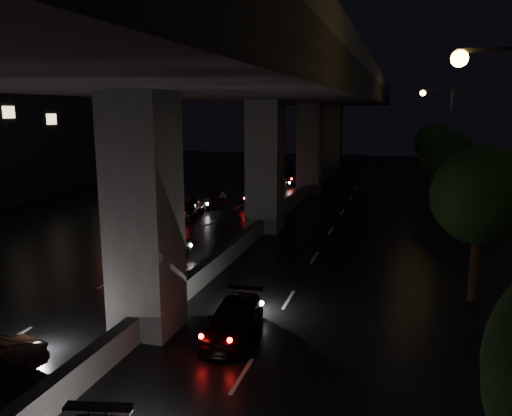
% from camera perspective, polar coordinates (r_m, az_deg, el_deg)
% --- Properties ---
extents(ground, '(120.00, 120.00, 0.00)m').
position_cam_1_polar(ground, '(26.62, -1.85, -4.99)').
color(ground, black).
rests_on(ground, ground).
extents(viaduct, '(12.00, 80.00, 10.50)m').
position_cam_1_polar(viaduct, '(30.37, 1.07, 12.93)').
color(viaduct, '#353538').
rests_on(viaduct, ground).
extents(median_barrier, '(0.45, 70.00, 0.85)m').
position_cam_1_polar(median_barrier, '(31.15, 1.02, -1.78)').
color(median_barrier, '#353538').
rests_on(median_barrier, ground).
extents(building_left, '(12.00, 24.00, 11.00)m').
position_cam_1_polar(building_left, '(52.66, -25.60, 8.01)').
color(building_left, black).
rests_on(building_left, ground).
extents(tree_b, '(3.80, 3.80, 6.12)m').
position_cam_1_polar(tree_b, '(20.75, 24.41, 1.27)').
color(tree_b, black).
rests_on(tree_b, ground).
extents(tree_c, '(3.80, 3.80, 6.12)m').
position_cam_1_polar(tree_c, '(36.54, 21.07, 5.39)').
color(tree_c, black).
rests_on(tree_c, ground).
extents(tree_d, '(3.80, 3.80, 6.12)m').
position_cam_1_polar(tree_d, '(52.46, 19.74, 7.01)').
color(tree_d, black).
rests_on(tree_d, ground).
extents(streetlight_far, '(2.52, 0.44, 9.00)m').
position_cam_1_polar(streetlight_far, '(42.42, 20.55, 8.10)').
color(streetlight_far, '#2D2D33').
rests_on(streetlight_far, ground).
extents(car_3, '(1.86, 3.92, 1.10)m').
position_cam_1_polar(car_3, '(16.98, -2.62, -12.64)').
color(car_3, black).
rests_on(car_3, ground).
extents(car_4, '(2.16, 4.14, 1.30)m').
position_cam_1_polar(car_4, '(28.74, -13.82, -2.76)').
color(car_4, black).
rests_on(car_4, ground).
extents(car_5, '(1.55, 4.03, 1.31)m').
position_cam_1_polar(car_5, '(24.14, -10.69, -5.27)').
color(car_5, black).
rests_on(car_5, ground).
extents(car_6, '(2.10, 4.10, 1.34)m').
position_cam_1_polar(car_6, '(34.95, -7.74, -0.05)').
color(car_6, black).
rests_on(car_6, ground).
extents(car_7, '(2.74, 4.77, 1.30)m').
position_cam_1_polar(car_7, '(38.15, -5.98, 0.90)').
color(car_7, black).
rests_on(car_7, ground).
extents(car_8, '(1.82, 3.98, 1.32)m').
position_cam_1_polar(car_8, '(39.67, 0.30, 1.38)').
color(car_8, black).
rests_on(car_8, ground).
extents(car_9, '(2.13, 4.05, 1.27)m').
position_cam_1_polar(car_9, '(45.58, 2.62, 2.61)').
color(car_9, '#48423E').
rests_on(car_9, ground).
extents(car_10, '(3.22, 4.98, 1.28)m').
position_cam_1_polar(car_10, '(51.04, 3.97, 3.52)').
color(car_10, black).
rests_on(car_10, ground).
extents(car_11, '(2.02, 4.15, 1.14)m').
position_cam_1_polar(car_11, '(54.18, 1.31, 3.91)').
color(car_11, black).
rests_on(car_11, ground).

